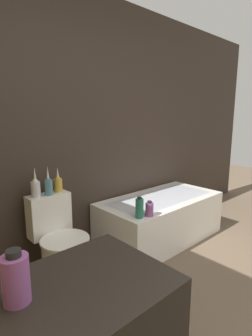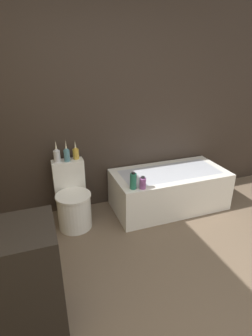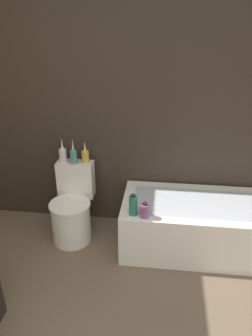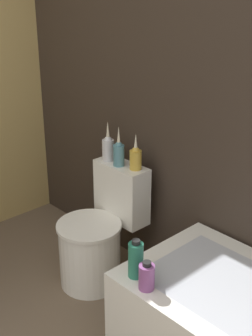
{
  "view_description": "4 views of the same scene",
  "coord_description": "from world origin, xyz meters",
  "px_view_note": "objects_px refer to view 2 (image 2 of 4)",
  "views": [
    {
      "loc": [
        -1.41,
        -0.05,
        1.42
      ],
      "look_at": [
        0.18,
        1.72,
        0.94
      ],
      "focal_mm": 28.0,
      "sensor_mm": 36.0,
      "label": 1
    },
    {
      "loc": [
        -0.76,
        -0.87,
        1.87
      ],
      "look_at": [
        0.13,
        1.61,
        0.74
      ],
      "focal_mm": 28.0,
      "sensor_mm": 36.0,
      "label": 2
    },
    {
      "loc": [
        0.42,
        -0.84,
        2.11
      ],
      "look_at": [
        0.13,
        1.61,
        0.92
      ],
      "focal_mm": 35.0,
      "sensor_mm": 36.0,
      "label": 3
    },
    {
      "loc": [
        1.53,
        0.25,
        1.87
      ],
      "look_at": [
        0.02,
        1.65,
        0.98
      ],
      "focal_mm": 50.0,
      "sensor_mm": 36.0,
      "label": 4
    }
  ],
  "objects_px": {
    "vase_silver": "(67,154)",
    "shampoo_bottle_short": "(143,183)",
    "toilet": "(73,201)",
    "vase_gold": "(57,155)",
    "vase_bronze": "(76,153)",
    "shampoo_bottle_tall": "(133,181)",
    "bathtub": "(169,189)"
  },
  "relations": [
    {
      "from": "vase_silver",
      "to": "shampoo_bottle_short",
      "type": "height_order",
      "value": "vase_silver"
    },
    {
      "from": "toilet",
      "to": "vase_silver",
      "type": "xyz_separation_m",
      "value": [
        -0.0,
        0.18,
        0.53
      ]
    },
    {
      "from": "toilet",
      "to": "shampoo_bottle_short",
      "type": "bearing_deg",
      "value": -23.43
    },
    {
      "from": "shampoo_bottle_tall",
      "to": "shampoo_bottle_short",
      "type": "height_order",
      "value": "shampoo_bottle_tall"
    },
    {
      "from": "shampoo_bottle_tall",
      "to": "shampoo_bottle_short",
      "type": "relative_size",
      "value": 1.38
    },
    {
      "from": "bathtub",
      "to": "vase_bronze",
      "type": "xyz_separation_m",
      "value": [
        -1.14,
        0.25,
        0.57
      ]
    },
    {
      "from": "shampoo_bottle_tall",
      "to": "vase_gold",
      "type": "bearing_deg",
      "value": 147.38
    },
    {
      "from": "vase_silver",
      "to": "vase_gold",
      "type": "bearing_deg",
      "value": 175.21
    },
    {
      "from": "vase_gold",
      "to": "vase_silver",
      "type": "xyz_separation_m",
      "value": [
        0.11,
        -0.01,
        -0.0
      ]
    },
    {
      "from": "vase_gold",
      "to": "vase_bronze",
      "type": "relative_size",
      "value": 1.14
    },
    {
      "from": "toilet",
      "to": "vase_gold",
      "type": "xyz_separation_m",
      "value": [
        -0.11,
        0.19,
        0.53
      ]
    },
    {
      "from": "bathtub",
      "to": "vase_silver",
      "type": "xyz_separation_m",
      "value": [
        -1.25,
        0.21,
        0.57
      ]
    },
    {
      "from": "bathtub",
      "to": "vase_gold",
      "type": "distance_m",
      "value": 1.5
    },
    {
      "from": "bathtub",
      "to": "vase_silver",
      "type": "relative_size",
      "value": 5.77
    },
    {
      "from": "toilet",
      "to": "shampoo_bottle_short",
      "type": "relative_size",
      "value": 5.1
    },
    {
      "from": "vase_silver",
      "to": "vase_bronze",
      "type": "relative_size",
      "value": 1.12
    },
    {
      "from": "toilet",
      "to": "bathtub",
      "type": "bearing_deg",
      "value": -1.37
    },
    {
      "from": "toilet",
      "to": "vase_gold",
      "type": "relative_size",
      "value": 2.9
    },
    {
      "from": "toilet",
      "to": "vase_bronze",
      "type": "xyz_separation_m",
      "value": [
        0.11,
        0.22,
        0.52
      ]
    },
    {
      "from": "shampoo_bottle_short",
      "to": "vase_silver",
      "type": "bearing_deg",
      "value": 146.03
    },
    {
      "from": "vase_bronze",
      "to": "shampoo_bottle_short",
      "type": "xyz_separation_m",
      "value": [
        0.63,
        -0.54,
        -0.25
      ]
    },
    {
      "from": "bathtub",
      "to": "shampoo_bottle_tall",
      "type": "bearing_deg",
      "value": -156.73
    },
    {
      "from": "vase_silver",
      "to": "shampoo_bottle_short",
      "type": "distance_m",
      "value": 0.93
    },
    {
      "from": "vase_bronze",
      "to": "shampoo_bottle_tall",
      "type": "height_order",
      "value": "vase_bronze"
    },
    {
      "from": "vase_gold",
      "to": "bathtub",
      "type": "bearing_deg",
      "value": -9.08
    },
    {
      "from": "toilet",
      "to": "vase_gold",
      "type": "height_order",
      "value": "vase_gold"
    },
    {
      "from": "vase_gold",
      "to": "vase_bronze",
      "type": "xyz_separation_m",
      "value": [
        0.22,
        0.03,
        -0.01
      ]
    },
    {
      "from": "bathtub",
      "to": "vase_bronze",
      "type": "relative_size",
      "value": 6.48
    },
    {
      "from": "vase_bronze",
      "to": "shampoo_bottle_tall",
      "type": "xyz_separation_m",
      "value": [
        0.53,
        -0.51,
        -0.23
      ]
    },
    {
      "from": "toilet",
      "to": "shampoo_bottle_tall",
      "type": "distance_m",
      "value": 0.76
    },
    {
      "from": "bathtub",
      "to": "shampoo_bottle_short",
      "type": "distance_m",
      "value": 0.67
    },
    {
      "from": "vase_gold",
      "to": "shampoo_bottle_short",
      "type": "xyz_separation_m",
      "value": [
        0.85,
        -0.51,
        -0.26
      ]
    }
  ]
}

